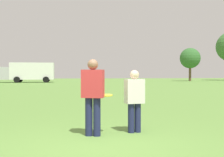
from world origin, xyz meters
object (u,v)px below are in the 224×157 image
at_px(player_thrower, 93,93).
at_px(box_truck, 28,72).
at_px(frisbee, 107,95).
at_px(player_defender, 134,98).

height_order(player_thrower, box_truck, box_truck).
relative_size(frisbee, box_truck, 0.03).
xyz_separation_m(player_defender, box_truck, (-8.21, 39.21, 0.92)).
distance_m(player_thrower, player_defender, 1.04).
distance_m(player_thrower, frisbee, 0.37).
relative_size(player_defender, box_truck, 0.18).
bearing_deg(player_defender, player_thrower, -168.29).
xyz_separation_m(player_thrower, box_truck, (-7.20, 39.42, 0.77)).
relative_size(player_thrower, box_truck, 0.20).
xyz_separation_m(frisbee, box_truck, (-7.53, 39.29, 0.84)).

